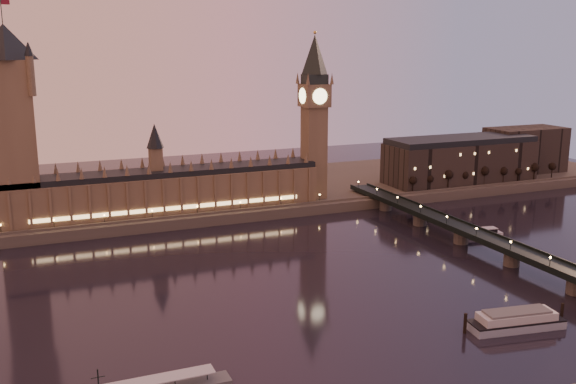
% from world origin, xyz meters
% --- Properties ---
extents(ground, '(700.00, 700.00, 0.00)m').
position_xyz_m(ground, '(0.00, 0.00, 0.00)').
color(ground, black).
rests_on(ground, ground).
extents(far_embankment, '(560.00, 130.00, 6.00)m').
position_xyz_m(far_embankment, '(30.00, 165.00, 3.00)').
color(far_embankment, '#423D35').
rests_on(far_embankment, ground).
extents(palace_of_westminster, '(180.00, 26.62, 52.00)m').
position_xyz_m(palace_of_westminster, '(-40.12, 120.99, 21.71)').
color(palace_of_westminster, brown).
rests_on(palace_of_westminster, ground).
extents(victoria_tower, '(31.68, 31.68, 118.00)m').
position_xyz_m(victoria_tower, '(-120.00, 121.00, 65.79)').
color(victoria_tower, brown).
rests_on(victoria_tower, ground).
extents(big_ben, '(17.68, 17.68, 104.00)m').
position_xyz_m(big_ben, '(53.99, 120.99, 63.95)').
color(big_ben, brown).
rests_on(big_ben, ground).
extents(westminster_bridge, '(13.20, 260.00, 15.30)m').
position_xyz_m(westminster_bridge, '(91.61, 0.00, 5.52)').
color(westminster_bridge, black).
rests_on(westminster_bridge, ground).
extents(city_block, '(155.00, 45.00, 34.00)m').
position_xyz_m(city_block, '(194.94, 130.93, 22.24)').
color(city_block, black).
rests_on(city_block, ground).
extents(bare_tree_0, '(5.52, 5.52, 11.23)m').
position_xyz_m(bare_tree_0, '(120.20, 109.00, 14.37)').
color(bare_tree_0, black).
rests_on(bare_tree_0, ground).
extents(bare_tree_1, '(5.52, 5.52, 11.23)m').
position_xyz_m(bare_tree_1, '(135.21, 109.00, 14.37)').
color(bare_tree_1, black).
rests_on(bare_tree_1, ground).
extents(bare_tree_2, '(5.52, 5.52, 11.23)m').
position_xyz_m(bare_tree_2, '(150.23, 109.00, 14.37)').
color(bare_tree_2, black).
rests_on(bare_tree_2, ground).
extents(bare_tree_3, '(5.52, 5.52, 11.23)m').
position_xyz_m(bare_tree_3, '(165.24, 109.00, 14.37)').
color(bare_tree_3, black).
rests_on(bare_tree_3, ground).
extents(bare_tree_4, '(5.52, 5.52, 11.23)m').
position_xyz_m(bare_tree_4, '(180.25, 109.00, 14.37)').
color(bare_tree_4, black).
rests_on(bare_tree_4, ground).
extents(bare_tree_5, '(5.52, 5.52, 11.23)m').
position_xyz_m(bare_tree_5, '(195.27, 109.00, 14.37)').
color(bare_tree_5, black).
rests_on(bare_tree_5, ground).
extents(bare_tree_6, '(5.52, 5.52, 11.23)m').
position_xyz_m(bare_tree_6, '(210.28, 109.00, 14.37)').
color(bare_tree_6, black).
rests_on(bare_tree_6, ground).
extents(bare_tree_7, '(5.52, 5.52, 11.23)m').
position_xyz_m(bare_tree_7, '(225.30, 109.00, 14.37)').
color(bare_tree_7, black).
rests_on(bare_tree_7, ground).
extents(bare_tree_8, '(5.52, 5.52, 11.23)m').
position_xyz_m(bare_tree_8, '(240.31, 109.00, 14.37)').
color(bare_tree_8, black).
rests_on(bare_tree_8, ground).
extents(cruise_boat_b, '(25.49, 10.40, 4.58)m').
position_xyz_m(cruise_boat_b, '(109.23, 25.32, 2.02)').
color(cruise_boat_b, silver).
rests_on(cruise_boat_b, ground).
extents(moored_barge, '(40.56, 15.19, 7.52)m').
position_xyz_m(moored_barge, '(45.30, -74.43, 3.17)').
color(moored_barge, '#8D9DB3').
rests_on(moored_barge, ground).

